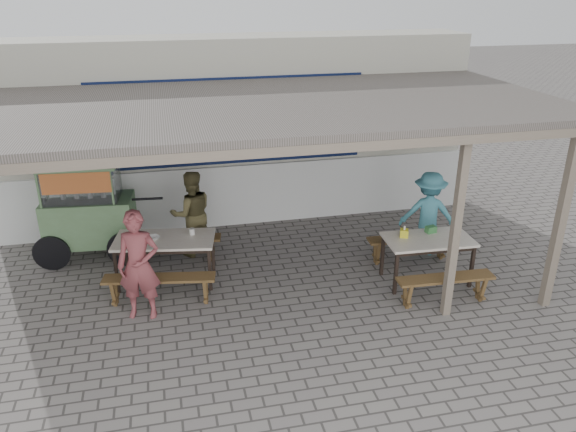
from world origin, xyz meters
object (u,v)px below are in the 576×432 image
at_px(patron_street_side, 139,265).
at_px(condiment_jar, 192,231).
at_px(table_right, 428,243).
at_px(tissue_box, 404,233).
at_px(table_left, 165,243).
at_px(condiment_bowl, 154,238).
at_px(bench_right_wall, 410,243).
at_px(patron_wall_side, 192,214).
at_px(donation_box, 431,229).
at_px(bench_left_wall, 172,243).
at_px(bench_left_street, 160,283).
at_px(patron_right_table, 428,213).
at_px(bench_right_street, 445,284).
at_px(vendor_cart, 87,208).

height_order(patron_street_side, condiment_jar, patron_street_side).
bearing_deg(table_right, tissue_box, 160.95).
relative_size(patron_street_side, condiment_jar, 16.72).
relative_size(table_left, patron_street_side, 1.02).
bearing_deg(condiment_bowl, condiment_jar, 4.04).
bearing_deg(table_right, condiment_bowl, 170.10).
distance_m(table_left, condiment_jar, 0.46).
xyz_separation_m(bench_right_wall, patron_wall_side, (-3.56, 1.09, 0.42)).
bearing_deg(donation_box, table_left, 170.25).
bearing_deg(condiment_bowl, bench_left_wall, 66.96).
bearing_deg(patron_wall_side, bench_left_street, 61.30).
bearing_deg(table_right, bench_right_wall, 90.00).
bearing_deg(patron_wall_side, patron_right_table, 160.42).
xyz_separation_m(bench_left_wall, table_right, (3.90, -1.58, 0.33)).
distance_m(table_left, condiment_bowl, 0.19).
distance_m(patron_right_table, condiment_jar, 4.03).
bearing_deg(patron_street_side, bench_left_wall, 84.83).
distance_m(table_right, donation_box, 0.27).
bearing_deg(bench_right_street, bench_left_street, 169.84).
xyz_separation_m(table_left, table_right, (4.02, -0.91, -0.00)).
xyz_separation_m(table_right, patron_wall_side, (-3.53, 1.79, 0.09)).
bearing_deg(table_left, patron_right_table, 10.25).
distance_m(table_right, condiment_jar, 3.71).
bearing_deg(bench_right_street, patron_street_side, 173.92).
distance_m(table_left, donation_box, 4.20).
bearing_deg(bench_right_street, tissue_box, 113.64).
bearing_deg(patron_right_table, patron_wall_side, 10.62).
height_order(patron_street_side, tissue_box, patron_street_side).
height_order(bench_right_street, bench_right_wall, same).
distance_m(patron_street_side, donation_box, 4.51).
height_order(patron_right_table, condiment_jar, patron_right_table).
bearing_deg(table_left, bench_right_street, -12.01).
relative_size(tissue_box, donation_box, 0.77).
relative_size(bench_right_street, condiment_bowl, 8.20).
relative_size(table_right, bench_right_street, 0.95).
height_order(patron_wall_side, condiment_jar, patron_wall_side).
relative_size(condiment_jar, condiment_bowl, 0.54).
relative_size(bench_right_wall, condiment_bowl, 8.20).
xyz_separation_m(bench_left_street, patron_wall_side, (0.60, 1.55, 0.42)).
height_order(bench_left_wall, donation_box, donation_box).
height_order(bench_right_wall, condiment_jar, condiment_jar).
relative_size(patron_wall_side, condiment_jar, 15.77).
height_order(bench_left_wall, patron_wall_side, patron_wall_side).
bearing_deg(bench_right_wall, patron_street_side, -168.00).
bearing_deg(table_left, condiment_jar, 18.20).
xyz_separation_m(patron_right_table, donation_box, (-0.32, -0.74, 0.06)).
height_order(tissue_box, donation_box, tissue_box).
height_order(table_right, condiment_jar, condiment_jar).
xyz_separation_m(bench_left_wall, vendor_cart, (-1.35, 0.47, 0.58)).
xyz_separation_m(table_right, patron_street_side, (-4.38, -0.03, 0.14)).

